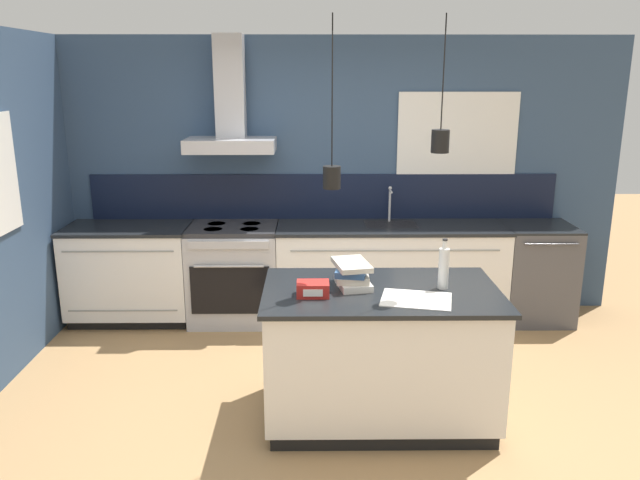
# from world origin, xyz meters

# --- Properties ---
(ground_plane) EXTENTS (16.00, 16.00, 0.00)m
(ground_plane) POSITION_xyz_m (0.00, 0.00, 0.00)
(ground_plane) COLOR #A87F51
(ground_plane) RESTS_ON ground
(wall_back) EXTENTS (5.60, 2.17, 2.60)m
(wall_back) POSITION_xyz_m (-0.05, 2.00, 1.35)
(wall_back) COLOR #354C6B
(wall_back) RESTS_ON ground_plane
(wall_left) EXTENTS (0.08, 3.80, 2.60)m
(wall_left) POSITION_xyz_m (-2.43, 0.70, 1.30)
(wall_left) COLOR #354C6B
(wall_left) RESTS_ON ground_plane
(counter_run_left) EXTENTS (1.13, 0.64, 0.91)m
(counter_run_left) POSITION_xyz_m (-1.81, 1.69, 0.46)
(counter_run_left) COLOR black
(counter_run_left) RESTS_ON ground_plane
(counter_run_sink) EXTENTS (2.11, 0.64, 1.25)m
(counter_run_sink) POSITION_xyz_m (0.62, 1.69, 0.46)
(counter_run_sink) COLOR black
(counter_run_sink) RESTS_ON ground_plane
(oven_range) EXTENTS (0.82, 0.66, 0.91)m
(oven_range) POSITION_xyz_m (-0.84, 1.69, 0.46)
(oven_range) COLOR #B5B5BA
(oven_range) RESTS_ON ground_plane
(dishwasher) EXTENTS (0.63, 0.65, 0.91)m
(dishwasher) POSITION_xyz_m (1.98, 1.69, 0.46)
(dishwasher) COLOR #4C4C51
(dishwasher) RESTS_ON ground_plane
(kitchen_island) EXTENTS (1.53, 0.93, 0.91)m
(kitchen_island) POSITION_xyz_m (0.34, -0.05, 0.46)
(kitchen_island) COLOR black
(kitchen_island) RESTS_ON ground_plane
(bottle_on_island) EXTENTS (0.07, 0.07, 0.33)m
(bottle_on_island) POSITION_xyz_m (0.74, -0.04, 1.05)
(bottle_on_island) COLOR silver
(bottle_on_island) RESTS_ON kitchen_island
(book_stack) EXTENTS (0.27, 0.36, 0.16)m
(book_stack) POSITION_xyz_m (0.16, 0.02, 0.99)
(book_stack) COLOR silver
(book_stack) RESTS_ON kitchen_island
(red_supply_box) EXTENTS (0.20, 0.15, 0.09)m
(red_supply_box) POSITION_xyz_m (-0.10, -0.17, 0.95)
(red_supply_box) COLOR red
(red_supply_box) RESTS_ON kitchen_island
(paper_pile) EXTENTS (0.48, 0.41, 0.01)m
(paper_pile) POSITION_xyz_m (0.53, -0.25, 0.91)
(paper_pile) COLOR silver
(paper_pile) RESTS_ON kitchen_island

